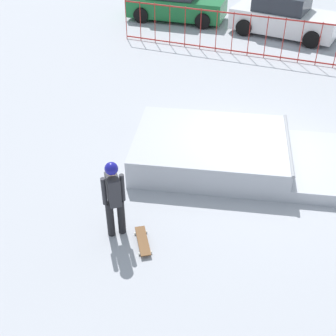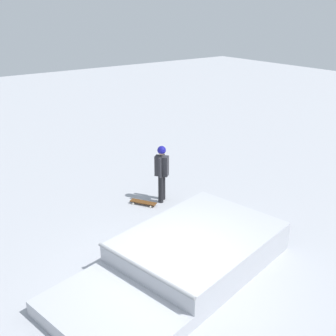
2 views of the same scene
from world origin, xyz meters
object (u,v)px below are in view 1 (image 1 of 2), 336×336
object	(u,v)px
parked_car_green	(176,2)
parked_car_white	(284,16)
skateboard	(143,241)
skater	(114,194)
skate_ramp	(230,153)

from	to	relation	value
parked_car_green	parked_car_white	bearing A→B (deg)	-7.38
skateboard	parked_car_green	distance (m)	13.60
skater	skateboard	world-z (taller)	skater
skater	skateboard	distance (m)	1.11
parked_car_white	skate_ramp	bearing A→B (deg)	-79.66
skater	parked_car_green	xyz separation A→B (m)	(-3.12, 12.96, -0.28)
skater	parked_car_green	world-z (taller)	skater
skate_ramp	skateboard	world-z (taller)	skate_ramp
skater	parked_car_white	world-z (taller)	skater
skate_ramp	parked_car_white	bearing A→B (deg)	79.01
skater	skateboard	xyz separation A→B (m)	(0.60, -0.11, -0.93)
skate_ramp	skateboard	distance (m)	3.35
skateboard	skate_ramp	bearing A→B (deg)	131.87
skate_ramp	parked_car_green	world-z (taller)	parked_car_green
skater	parked_car_white	xyz separation A→B (m)	(1.51, 12.58, -0.28)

